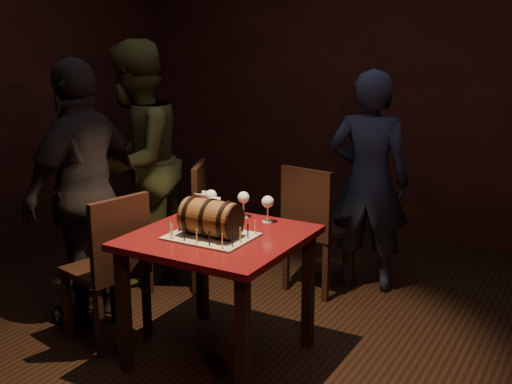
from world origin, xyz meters
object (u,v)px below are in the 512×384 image
wine_glass_left (211,197)px  pint_of_ale (215,211)px  barrel_cake (211,218)px  person_back (369,182)px  chair_back (313,223)px  chair_left_rear (187,218)px  pub_table (219,253)px  chair_left_front (112,262)px  wine_glass_mid (244,199)px  wine_glass_right (268,203)px  person_left_front (85,193)px  person_left_rear (136,163)px

wine_glass_left → pint_of_ale: (0.11, -0.12, -0.05)m
barrel_cake → person_back: size_ratio=0.23×
person_back → pint_of_ale: bearing=57.6°
chair_back → chair_left_rear: same height
barrel_cake → wine_glass_left: 0.43m
pub_table → person_back: 1.47m
barrel_cake → chair_left_front: (-0.64, -0.10, -0.34)m
wine_glass_mid → chair_left_rear: 0.92m
chair_left_front → wine_glass_mid: bearing=40.6°
wine_glass_left → chair_left_rear: 0.81m
person_back → wine_glass_right: bearing=67.0°
chair_back → person_left_front: size_ratio=0.55×
barrel_cake → chair_back: (0.07, 1.20, -0.34)m
wine_glass_mid → person_back: person_back is taller
person_back → person_left_front: person_left_front is taller
barrel_cake → person_left_front: bearing=174.5°
wine_glass_left → chair_left_front: size_ratio=0.17×
barrel_cake → person_left_rear: (-1.20, 0.82, 0.03)m
pub_table → chair_back: (0.06, 1.14, -0.12)m
pub_table → wine_glass_right: wine_glass_right is taller
barrel_cake → pint_of_ale: (-0.13, 0.24, -0.04)m
wine_glass_left → chair_back: 0.96m
wine_glass_left → person_back: person_back is taller
pub_table → person_left_rear: (-1.20, 0.75, 0.25)m
pint_of_ale → chair_left_front: 0.68m
person_back → person_left_rear: (-1.56, -0.67, 0.10)m
pub_table → barrel_cake: bearing=-94.9°
chair_back → person_back: bearing=43.8°
chair_left_rear → person_back: 1.34m
chair_left_rear → person_back: size_ratio=0.58×
barrel_cake → person_left_front: size_ratio=0.22×
pub_table → chair_left_front: chair_left_front is taller
wine_glass_right → person_left_rear: bearing=162.7°
barrel_cake → wine_glass_right: barrel_cake is taller
chair_back → person_left_rear: 1.38m
chair_left_front → person_left_front: person_left_front is taller
barrel_cake → chair_back: size_ratio=0.39×
chair_left_rear → person_left_front: 0.85m
pint_of_ale → chair_left_front: bearing=-147.1°
chair_left_rear → chair_left_front: 0.95m
wine_glass_left → pint_of_ale: size_ratio=1.07×
wine_glass_mid → pint_of_ale: size_ratio=1.07×
pint_of_ale → person_left_front: person_left_front is taller
wine_glass_left → person_left_rear: (-0.96, 0.46, 0.03)m
chair_back → person_left_rear: person_left_rear is taller
wine_glass_left → wine_glass_mid: 0.20m
chair_left_rear → chair_left_front: same height
person_back → wine_glass_mid: bearing=58.3°
wine_glass_mid → pint_of_ale: wine_glass_mid is taller
person_left_rear → chair_left_rear: bearing=80.7°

